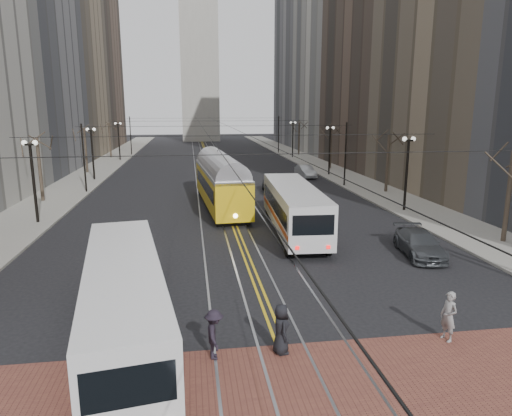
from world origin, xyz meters
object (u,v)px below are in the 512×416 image
object	(u,v)px
transit_bus	(125,303)
pedestrian_b	(449,316)
streetcar	(221,186)
sedan_parked	(419,244)
pedestrian_a	(281,329)
cargo_van	(293,207)
pedestrian_d	(214,334)
rear_bus	(294,210)
sedan_silver	(306,171)
sedan_grey	(272,184)

from	to	relation	value
transit_bus	pedestrian_b	bearing A→B (deg)	-16.45
streetcar	sedan_parked	bearing A→B (deg)	-59.09
transit_bus	pedestrian_a	xyz separation A→B (m)	(5.19, -1.52, -0.59)
streetcar	pedestrian_a	bearing A→B (deg)	-92.95
cargo_van	pedestrian_d	distance (m)	18.85
rear_bus	sedan_parked	distance (m)	8.10
transit_bus	sedan_silver	size ratio (longest dim) A/B	2.70
sedan_silver	pedestrian_a	xyz separation A→B (m)	(-10.60, -38.35, 0.16)
streetcar	pedestrian_a	size ratio (longest dim) A/B	8.42
rear_bus	pedestrian_d	size ratio (longest dim) A/B	7.14
pedestrian_a	pedestrian_b	distance (m)	5.96
streetcar	rear_bus	world-z (taller)	streetcar
sedan_grey	pedestrian_d	size ratio (longest dim) A/B	2.71
cargo_van	pedestrian_a	world-z (taller)	cargo_van
transit_bus	cargo_van	distance (m)	18.77
streetcar	cargo_van	xyz separation A→B (m)	(4.77, -5.76, -0.61)
transit_bus	pedestrian_d	size ratio (longest dim) A/B	7.02
transit_bus	sedan_silver	distance (m)	40.08
sedan_parked	streetcar	bearing A→B (deg)	133.53
pedestrian_b	sedan_grey	bearing A→B (deg)	166.93
rear_bus	sedan_parked	xyz separation A→B (m)	(5.87, -5.51, -0.87)
sedan_parked	pedestrian_a	size ratio (longest dim) A/B	2.73
streetcar	sedan_parked	size ratio (longest dim) A/B	3.08
sedan_grey	pedestrian_b	bearing A→B (deg)	-83.75
cargo_van	pedestrian_d	size ratio (longest dim) A/B	2.96
sedan_parked	pedestrian_a	distance (m)	13.20
transit_bus	pedestrian_b	distance (m)	11.27
cargo_van	pedestrian_d	bearing A→B (deg)	-111.69
transit_bus	sedan_parked	distance (m)	16.62
sedan_silver	pedestrian_a	size ratio (longest dim) A/B	2.52
sedan_silver	pedestrian_d	xyz separation A→B (m)	(-12.81, -38.35, 0.13)
sedan_silver	pedestrian_b	xyz separation A→B (m)	(-4.65, -38.35, 0.19)
sedan_grey	pedestrian_d	bearing A→B (deg)	-99.40
sedan_silver	rear_bus	bearing A→B (deg)	-109.92
sedan_grey	sedan_parked	size ratio (longest dim) A/B	0.96
rear_bus	sedan_grey	xyz separation A→B (m)	(1.27, 14.83, -0.78)
streetcar	sedan_parked	xyz separation A→B (m)	(10.00, -14.37, -1.02)
sedan_parked	pedestrian_d	size ratio (longest dim) A/B	2.82
sedan_parked	pedestrian_b	bearing A→B (deg)	-103.24
sedan_grey	pedestrian_b	xyz separation A→B (m)	(0.95, -29.39, 0.14)
sedan_parked	pedestrian_b	size ratio (longest dim) A/B	2.62
pedestrian_a	sedan_grey	bearing A→B (deg)	-16.61
sedan_silver	pedestrian_a	distance (m)	39.79
rear_bus	sedan_grey	distance (m)	14.91
streetcar	rear_bus	xyz separation A→B (m)	(4.13, -8.86, -0.15)
pedestrian_b	pedestrian_a	bearing A→B (deg)	-104.91
transit_bus	sedan_grey	bearing A→B (deg)	61.21
cargo_van	sedan_grey	xyz separation A→B (m)	(0.63, 11.73, -0.32)
cargo_van	sedan_silver	xyz separation A→B (m)	(6.23, 20.69, -0.38)
transit_bus	cargo_van	xyz separation A→B (m)	(9.57, 16.14, -0.37)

